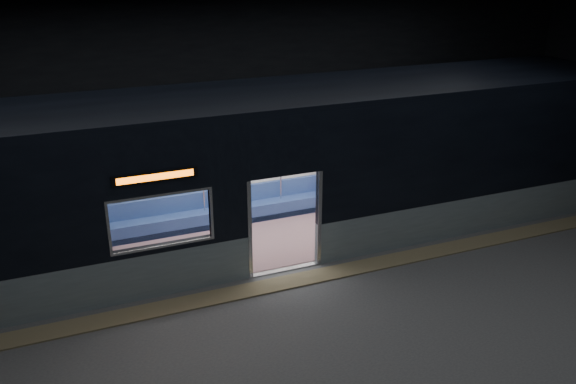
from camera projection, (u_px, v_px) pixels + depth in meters
station_floor at (306, 295)px, 11.46m from camera, size 24.00×14.00×0.01m
station_envelope at (308, 104)px, 10.11m from camera, size 24.00×14.00×5.00m
tactile_strip at (294, 281)px, 11.93m from camera, size 22.80×0.50×0.03m
metro_car at (258, 162)px, 12.97m from camera, size 18.00×3.04×3.35m
passenger at (332, 177)px, 15.01m from camera, size 0.47×0.78×1.49m
handbag at (338, 186)px, 14.85m from camera, size 0.37×0.34×0.15m
transit_map at (321, 151)px, 14.99m from camera, size 0.92×0.03×0.59m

